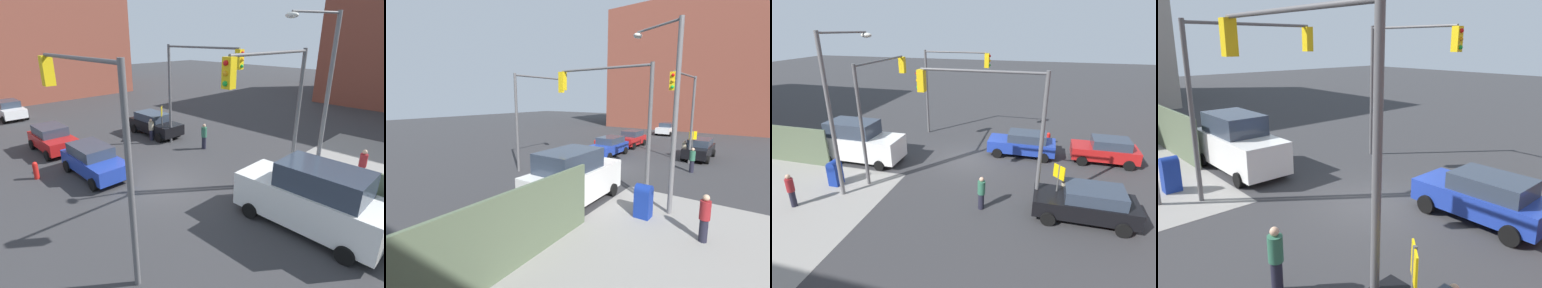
{
  "view_description": "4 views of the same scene",
  "coord_description": "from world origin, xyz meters",
  "views": [
    {
      "loc": [
        10.64,
        -8.24,
        6.94
      ],
      "look_at": [
        2.0,
        0.2,
        2.6
      ],
      "focal_mm": 28.0,
      "sensor_mm": 36.0,
      "label": 1
    },
    {
      "loc": [
        15.98,
        8.6,
        4.92
      ],
      "look_at": [
        2.94,
        -0.64,
        2.06
      ],
      "focal_mm": 24.0,
      "sensor_mm": 36.0,
      "label": 2
    },
    {
      "loc": [
        -4.43,
        17.22,
        8.19
      ],
      "look_at": [
        -0.0,
        0.97,
        1.5
      ],
      "focal_mm": 28.0,
      "sensor_mm": 36.0,
      "label": 3
    },
    {
      "loc": [
        -8.83,
        9.07,
        5.72
      ],
      "look_at": [
        1.87,
        -0.62,
        1.79
      ],
      "focal_mm": 35.0,
      "sensor_mm": 36.0,
      "label": 4
    }
  ],
  "objects": [
    {
      "name": "warning_sign_two_way",
      "position": [
        -5.4,
        4.48,
        1.64
      ],
      "size": [
        0.48,
        0.48,
        2.4
      ],
      "color": "#4C4C4C",
      "rests_on": "ground"
    },
    {
      "name": "street_lamp_corner",
      "position": [
        5.04,
        5.47,
        4.7
      ],
      "size": [
        1.39,
        2.46,
        8.0
      ],
      "color": "slate",
      "rests_on": "ground"
    },
    {
      "name": "sedan_red",
      "position": [
        -8.49,
        -2.0,
        0.84
      ],
      "size": [
        3.95,
        2.02,
        1.62
      ],
      "color": "#B21919",
      "rests_on": "ground"
    },
    {
      "name": "traffic_signal_se_corner",
      "position": [
        2.58,
        -4.5,
        4.61
      ],
      "size": [
        5.08,
        0.36,
        6.5
      ],
      "color": "#59595B",
      "rests_on": "ground"
    },
    {
      "name": "coupe_black",
      "position": [
        -6.69,
        4.79,
        0.84
      ],
      "size": [
        4.44,
        2.02,
        1.62
      ],
      "color": "black",
      "rests_on": "ground"
    },
    {
      "name": "van_white_delivery",
      "position": [
        6.73,
        1.8,
        1.28
      ],
      "size": [
        5.4,
        2.32,
        2.62
      ],
      "color": "white",
      "rests_on": "ground"
    },
    {
      "name": "traffic_signal_nw_corner",
      "position": [
        -2.23,
        4.5,
        4.66
      ],
      "size": [
        5.9,
        0.36,
        6.5
      ],
      "color": "#59595B",
      "rests_on": "ground"
    },
    {
      "name": "pedestrian_crossing",
      "position": [
        -2.0,
        5.2,
        0.87
      ],
      "size": [
        0.36,
        0.36,
        1.68
      ],
      "rotation": [
        0.0,
        0.0,
        1.4
      ],
      "color": "#2D664C",
      "rests_on": "ground"
    },
    {
      "name": "traffic_signal_ne_corner",
      "position": [
        4.5,
        2.42,
        4.63
      ],
      "size": [
        0.36,
        5.45,
        6.5
      ],
      "color": "#59595B",
      "rests_on": "ground"
    },
    {
      "name": "pedestrian_walking_north",
      "position": [
        -5.8,
        3.8,
        0.79
      ],
      "size": [
        0.36,
        0.36,
        1.54
      ],
      "rotation": [
        0.0,
        0.0,
        5.79
      ],
      "color": "#9E937A",
      "rests_on": "ground"
    },
    {
      "name": "mailbox_blue",
      "position": [
        6.2,
        5.0,
        0.76
      ],
      "size": [
        0.56,
        0.64,
        1.43
      ],
      "color": "navy",
      "rests_on": "ground"
    },
    {
      "name": "pedestrian_waiting",
      "position": [
        6.8,
        7.4,
        0.9
      ],
      "size": [
        0.36,
        0.36,
        1.72
      ],
      "rotation": [
        0.0,
        0.0,
        3.25
      ],
      "color": "maroon",
      "rests_on": "ground"
    },
    {
      "name": "hatchback_blue",
      "position": [
        -3.33,
        -1.81,
        0.84
      ],
      "size": [
        4.36,
        2.02,
        1.62
      ],
      "color": "#1E389E",
      "rests_on": "ground"
    },
    {
      "name": "ground_plane",
      "position": [
        0.0,
        0.0,
        0.0
      ],
      "size": [
        120.0,
        120.0,
        0.0
      ],
      "primitive_type": "plane",
      "color": "#333335"
    },
    {
      "name": "fire_hydrant",
      "position": [
        -5.0,
        -4.2,
        0.49
      ],
      "size": [
        0.26,
        0.26,
        0.94
      ],
      "color": "red",
      "rests_on": "ground"
    }
  ]
}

